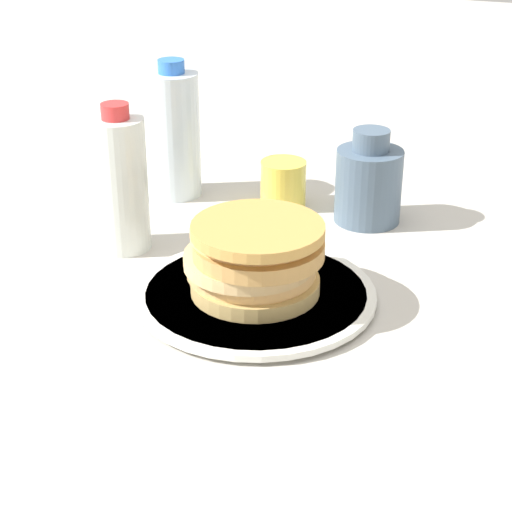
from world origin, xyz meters
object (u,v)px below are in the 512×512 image
at_px(juice_glass, 283,184).
at_px(cream_jug, 369,182).
at_px(pancake_stack, 255,256).
at_px(water_bottle_mid, 174,134).
at_px(plate, 256,295).
at_px(water_bottle_near, 120,183).

relative_size(juice_glass, cream_jug, 0.51).
relative_size(pancake_stack, juice_glass, 2.41).
bearing_deg(juice_glass, water_bottle_mid, 93.86).
height_order(pancake_stack, water_bottle_mid, water_bottle_mid).
bearing_deg(cream_jug, plate, 166.35).
distance_m(plate, water_bottle_near, 0.22).
bearing_deg(cream_jug, juice_glass, 85.87).
bearing_deg(cream_jug, pancake_stack, 166.30).
distance_m(juice_glass, water_bottle_near, 0.24).
relative_size(plate, water_bottle_near, 1.44).
distance_m(plate, water_bottle_mid, 0.34).
bearing_deg(plate, pancake_stack, 148.46).
relative_size(plate, pancake_stack, 1.71).
bearing_deg(plate, water_bottle_mid, 40.16).
xyz_separation_m(juice_glass, water_bottle_near, (-0.19, 0.14, 0.05)).
relative_size(cream_jug, water_bottle_mid, 0.65).
height_order(juice_glass, water_bottle_near, water_bottle_near).
relative_size(cream_jug, water_bottle_near, 0.68).
distance_m(juice_glass, cream_jug, 0.12).
relative_size(plate, water_bottle_mid, 1.37).
bearing_deg(plate, juice_glass, 12.31).
bearing_deg(pancake_stack, juice_glass, 12.19).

